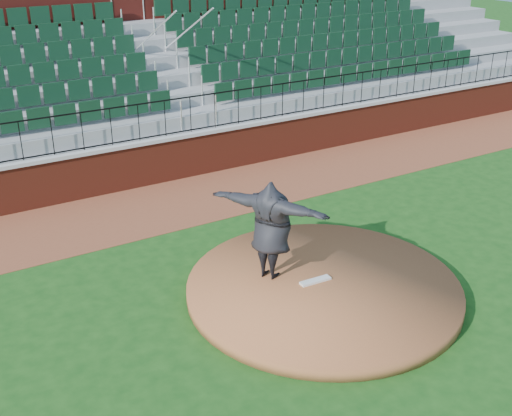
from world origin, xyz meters
The scene contains 10 objects.
ground centered at (0.00, 0.00, 0.00)m, with size 90.00×90.00×0.00m, color #164313.
warning_track centered at (0.00, 5.40, 0.01)m, with size 34.00×3.20×0.01m, color brown.
field_wall centered at (0.00, 7.00, 0.60)m, with size 34.00×0.35×1.20m, color maroon.
wall_cap centered at (0.00, 7.00, 1.25)m, with size 34.00×0.45×0.10m, color #B7B7B7.
wall_railing centered at (0.00, 7.00, 1.80)m, with size 34.00×0.05×1.00m, color black, non-canonical shape.
seating_stands centered at (0.00, 9.72, 2.30)m, with size 34.00×5.10×4.60m, color gray, non-canonical shape.
concourse_wall centered at (0.00, 12.52, 2.75)m, with size 34.00×0.50×5.50m, color maroon.
pitchers_mound centered at (0.49, -0.27, 0.12)m, with size 5.40×5.40×0.25m, color brown.
pitching_rubber centered at (0.38, -0.15, 0.27)m, with size 0.66×0.16×0.04m, color silver.
pitcher centered at (-0.25, 0.52, 1.27)m, with size 2.51×0.68×2.04m, color black.
Camera 1 is at (-6.30, -8.99, 6.79)m, focal length 45.16 mm.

